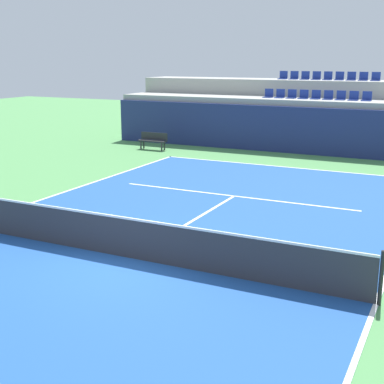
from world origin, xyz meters
name	(u,v)px	position (x,y,z in m)	size (l,w,h in m)	color
ground_plane	(130,258)	(0.00, 0.00, 0.00)	(80.00, 80.00, 0.00)	#4C8C4C
court_surface	(130,258)	(0.00, 0.00, 0.01)	(11.00, 24.00, 0.01)	#1E4C99
baseline_far	(283,167)	(0.00, 11.95, 0.01)	(11.00, 0.10, 0.00)	white
sideline_right	(376,304)	(5.45, 0.00, 0.01)	(0.10, 24.00, 0.00)	white
service_line_far	(234,196)	(0.00, 6.40, 0.01)	(8.26, 0.10, 0.00)	white
centre_service_line	(192,221)	(0.00, 3.20, 0.01)	(0.10, 6.40, 0.00)	white
back_wall	(306,131)	(0.00, 15.51, 1.11)	(20.81, 0.30, 2.23)	navy
stands_tier_lower	(314,125)	(0.00, 16.86, 1.26)	(20.81, 2.40, 2.51)	#9E9E99
stands_tier_upper	(325,112)	(0.00, 19.26, 1.68)	(20.81, 2.40, 3.35)	#9E9E99
seating_row_lower	(316,96)	(0.00, 16.96, 2.64)	(5.30, 0.44, 0.44)	navy
seating_row_upper	(328,78)	(0.00, 19.36, 3.48)	(5.30, 0.44, 0.44)	navy
tennis_net	(130,237)	(0.00, 0.00, 0.51)	(11.08, 0.08, 1.07)	black
player_bench	(153,140)	(-7.20, 13.40, 0.51)	(1.50, 0.40, 0.85)	#232328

